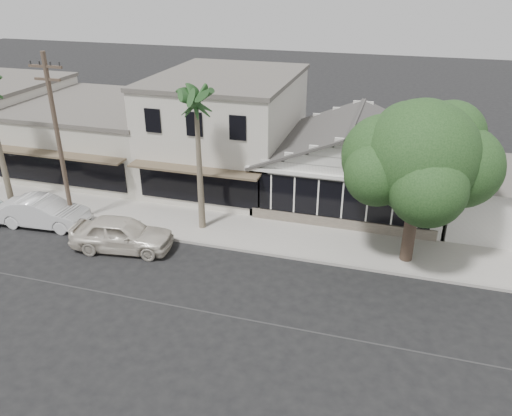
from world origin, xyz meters
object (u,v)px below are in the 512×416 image
(utility_pole, at_px, (58,138))
(shade_tree, at_px, (419,158))
(car_1, at_px, (44,212))
(car_0, at_px, (122,234))

(utility_pole, xyz_separation_m, shade_tree, (17.31, 1.27, 0.27))
(utility_pole, xyz_separation_m, car_1, (-1.22, -0.65, -3.99))
(car_0, relative_size, car_1, 1.03)
(car_0, xyz_separation_m, car_1, (-5.26, 1.04, -0.05))
(shade_tree, bearing_deg, utility_pole, -175.80)
(utility_pole, xyz_separation_m, car_0, (4.05, -1.68, -3.95))
(utility_pole, height_order, car_0, utility_pole)
(car_0, bearing_deg, car_1, 71.14)
(utility_pole, bearing_deg, car_1, -152.03)
(car_1, xyz_separation_m, shade_tree, (18.53, 1.92, 4.27))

